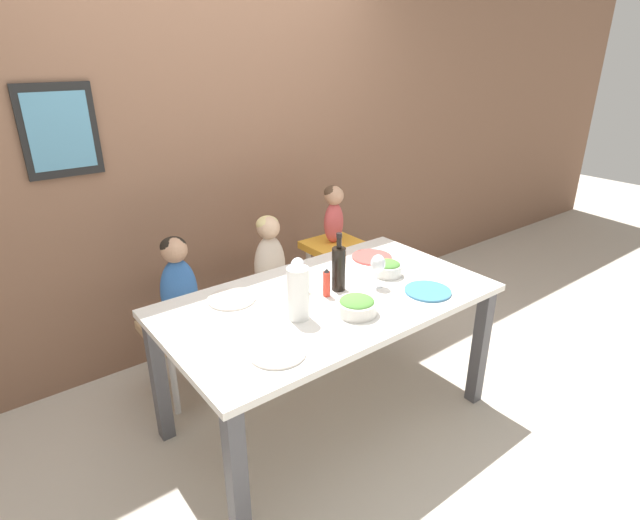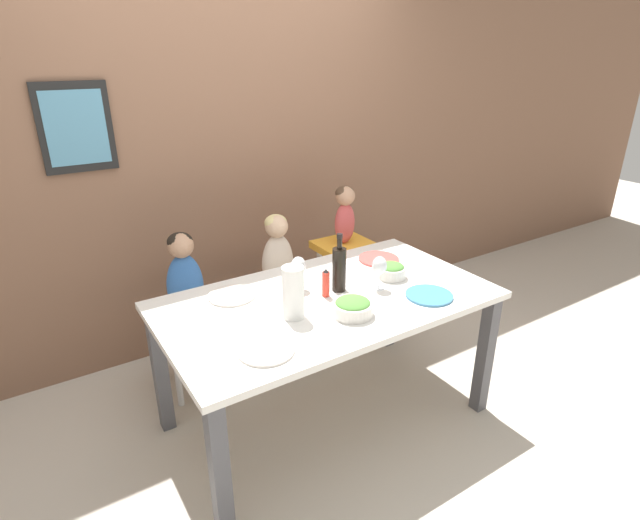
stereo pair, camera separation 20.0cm
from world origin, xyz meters
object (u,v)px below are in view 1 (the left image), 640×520
object	(u,v)px
wine_bottle	(339,267)
wine_glass_near	(378,264)
chair_far_center	(272,304)
salad_bowl_large	(357,305)
chair_far_left	(184,334)
dinner_plate_back_left	(232,299)
paper_towel_roll	(298,294)
person_child_center	(269,255)
dinner_plate_back_right	(372,257)
chair_right_highchair	(333,263)
person_child_left	(178,280)
wine_glass_far	(298,267)
salad_bowl_small	(388,268)
person_baby_right	(334,210)
dinner_plate_front_left	(277,353)
dinner_plate_front_right	(428,291)

from	to	relation	value
wine_bottle	wine_glass_near	distance (m)	0.21
chair_far_center	salad_bowl_large	size ratio (longest dim) A/B	2.41
chair_far_left	dinner_plate_back_left	size ratio (longest dim) A/B	1.95
paper_towel_roll	dinner_plate_back_left	world-z (taller)	paper_towel_roll
wine_glass_near	dinner_plate_back_left	world-z (taller)	wine_glass_near
person_child_center	dinner_plate_back_right	size ratio (longest dim) A/B	2.18
wine_glass_near	chair_far_center	bearing A→B (deg)	104.67
paper_towel_roll	dinner_plate_back_right	world-z (taller)	paper_towel_roll
chair_right_highchair	person_child_center	xyz separation A→B (m)	(-0.51, 0.00, 0.19)
person_child_left	wine_glass_far	distance (m)	0.71
salad_bowl_small	dinner_plate_back_right	distance (m)	0.25
chair_far_left	person_baby_right	xyz separation A→B (m)	(1.11, 0.00, 0.54)
salad_bowl_large	salad_bowl_small	world-z (taller)	same
chair_right_highchair	dinner_plate_back_right	distance (m)	0.51
salad_bowl_small	chair_far_left	bearing A→B (deg)	144.08
wine_bottle	dinner_plate_back_left	bearing A→B (deg)	155.27
chair_far_center	salad_bowl_small	distance (m)	0.87
chair_far_center	wine_bottle	xyz separation A→B (m)	(0.01, -0.66, 0.49)
salad_bowl_small	dinner_plate_back_left	xyz separation A→B (m)	(-0.84, 0.26, -0.04)
person_child_left	person_child_center	bearing A→B (deg)	0.00
chair_far_left	wine_glass_far	distance (m)	0.85
person_child_left	dinner_plate_back_left	xyz separation A→B (m)	(0.11, -0.43, 0.02)
person_child_left	paper_towel_roll	size ratio (longest dim) A/B	2.06
person_baby_right	salad_bowl_small	world-z (taller)	person_baby_right
wine_glass_near	dinner_plate_back_left	bearing A→B (deg)	154.37
person_child_center	wine_glass_far	size ratio (longest dim) A/B	2.90
chair_far_left	dinner_plate_front_left	world-z (taller)	dinner_plate_front_left
wine_bottle	dinner_plate_front_right	size ratio (longest dim) A/B	1.30
salad_bowl_small	wine_glass_near	bearing A→B (deg)	-154.12
dinner_plate_back_left	dinner_plate_front_right	bearing A→B (deg)	-32.51
chair_far_center	dinner_plate_back_right	world-z (taller)	dinner_plate_back_right
wine_glass_far	dinner_plate_front_left	bearing A→B (deg)	-133.60
dinner_plate_back_right	wine_glass_near	bearing A→B (deg)	-129.05
person_child_center	dinner_plate_back_right	world-z (taller)	person_child_center
wine_glass_near	dinner_plate_front_right	world-z (taller)	wine_glass_near
dinner_plate_front_right	chair_right_highchair	bearing A→B (deg)	80.90
wine_glass_far	chair_far_left	bearing A→B (deg)	129.74
wine_glass_near	person_child_left	bearing A→B (deg)	136.45
person_child_left	dinner_plate_back_left	world-z (taller)	person_child_left
person_child_left	wine_glass_far	bearing A→B (deg)	-50.31
chair_far_center	person_baby_right	size ratio (longest dim) A/B	1.20
salad_bowl_large	dinner_plate_front_left	distance (m)	0.50
wine_glass_near	salad_bowl_large	bearing A→B (deg)	-151.22
chair_far_center	wine_glass_far	bearing A→B (deg)	-106.40
chair_far_left	wine_glass_near	distance (m)	1.20
chair_right_highchair	person_child_left	size ratio (longest dim) A/B	1.35
wine_glass_far	person_child_center	bearing A→B (deg)	73.63
dinner_plate_front_left	dinner_plate_back_left	world-z (taller)	same
person_child_center	chair_far_left	bearing A→B (deg)	-179.91
person_child_left	dinner_plate_front_right	bearing A→B (deg)	-45.32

